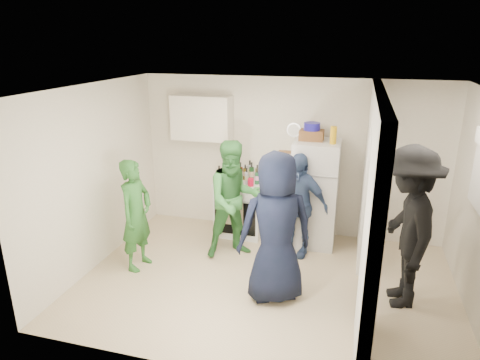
% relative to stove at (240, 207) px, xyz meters
% --- Properties ---
extents(floor, '(4.80, 4.80, 0.00)m').
position_rel_stove_xyz_m(floor, '(0.73, -1.37, -0.45)').
color(floor, '#C3B28A').
rests_on(floor, ground).
extents(wall_back, '(4.80, 0.00, 4.80)m').
position_rel_stove_xyz_m(wall_back, '(0.73, 0.33, 0.80)').
color(wall_back, silver).
rests_on(wall_back, floor).
extents(wall_front, '(4.80, 0.00, 4.80)m').
position_rel_stove_xyz_m(wall_front, '(0.73, -3.07, 0.80)').
color(wall_front, silver).
rests_on(wall_front, floor).
extents(wall_left, '(0.00, 3.40, 3.40)m').
position_rel_stove_xyz_m(wall_left, '(-1.67, -1.37, 0.80)').
color(wall_left, silver).
rests_on(wall_left, floor).
extents(ceiling, '(4.80, 4.80, 0.00)m').
position_rel_stove_xyz_m(ceiling, '(0.73, -1.37, 2.05)').
color(ceiling, white).
rests_on(ceiling, wall_back).
extents(partition_pier_back, '(0.12, 1.20, 2.50)m').
position_rel_stove_xyz_m(partition_pier_back, '(1.93, -0.27, 0.80)').
color(partition_pier_back, silver).
rests_on(partition_pier_back, floor).
extents(partition_pier_front, '(0.12, 1.20, 2.50)m').
position_rel_stove_xyz_m(partition_pier_front, '(1.93, -2.47, 0.80)').
color(partition_pier_front, silver).
rests_on(partition_pier_front, floor).
extents(partition_header, '(0.12, 1.00, 0.40)m').
position_rel_stove_xyz_m(partition_header, '(1.93, -1.37, 1.85)').
color(partition_header, silver).
rests_on(partition_header, partition_pier_back).
extents(stove, '(0.76, 0.63, 0.90)m').
position_rel_stove_xyz_m(stove, '(0.00, 0.00, 0.00)').
color(stove, white).
rests_on(stove, floor).
extents(upper_cabinet, '(0.95, 0.34, 0.70)m').
position_rel_stove_xyz_m(upper_cabinet, '(-0.67, 0.15, 1.40)').
color(upper_cabinet, silver).
rests_on(upper_cabinet, wall_back).
extents(fridge, '(0.67, 0.65, 1.62)m').
position_rel_stove_xyz_m(fridge, '(1.18, -0.03, 0.36)').
color(fridge, silver).
rests_on(fridge, floor).
extents(wicker_basket, '(0.35, 0.25, 0.15)m').
position_rel_stove_xyz_m(wicker_basket, '(1.08, 0.02, 1.25)').
color(wicker_basket, brown).
rests_on(wicker_basket, fridge).
extents(blue_bowl, '(0.24, 0.24, 0.11)m').
position_rel_stove_xyz_m(blue_bowl, '(1.08, 0.02, 1.38)').
color(blue_bowl, navy).
rests_on(blue_bowl, wicker_basket).
extents(yellow_cup_stack_top, '(0.09, 0.09, 0.25)m').
position_rel_stove_xyz_m(yellow_cup_stack_top, '(1.40, -0.13, 1.30)').
color(yellow_cup_stack_top, '#E9AF13').
rests_on(yellow_cup_stack_top, fridge).
extents(wall_clock, '(0.22, 0.02, 0.22)m').
position_rel_stove_xyz_m(wall_clock, '(0.78, 0.31, 1.25)').
color(wall_clock, white).
rests_on(wall_clock, wall_back).
extents(spice_shelf, '(0.35, 0.08, 0.03)m').
position_rel_stove_xyz_m(spice_shelf, '(0.73, 0.28, 0.90)').
color(spice_shelf, olive).
rests_on(spice_shelf, wall_back).
extents(yellow_cup_stack_stove, '(0.09, 0.09, 0.25)m').
position_rel_stove_xyz_m(yellow_cup_stack_stove, '(-0.12, -0.22, 0.58)').
color(yellow_cup_stack_stove, gold).
rests_on(yellow_cup_stack_stove, stove).
extents(red_cup, '(0.09, 0.09, 0.12)m').
position_rel_stove_xyz_m(red_cup, '(0.22, -0.20, 0.51)').
color(red_cup, red).
rests_on(red_cup, stove).
extents(person_green_left, '(0.44, 0.61, 1.55)m').
position_rel_stove_xyz_m(person_green_left, '(-1.07, -1.42, 0.33)').
color(person_green_left, '#2D6829').
rests_on(person_green_left, floor).
extents(person_green_center, '(1.05, 1.00, 1.72)m').
position_rel_stove_xyz_m(person_green_center, '(0.11, -0.72, 0.41)').
color(person_green_center, '#367B36').
rests_on(person_green_center, floor).
extents(person_denim, '(0.96, 0.57, 1.54)m').
position_rel_stove_xyz_m(person_denim, '(0.98, -0.45, 0.32)').
color(person_denim, '#3B4981').
rests_on(person_denim, floor).
extents(person_navy, '(1.07, 0.93, 1.85)m').
position_rel_stove_xyz_m(person_navy, '(0.89, -1.65, 0.48)').
color(person_navy, black).
rests_on(person_navy, floor).
extents(person_nook, '(0.85, 1.33, 1.94)m').
position_rel_stove_xyz_m(person_nook, '(2.36, -1.34, 0.52)').
color(person_nook, black).
rests_on(person_nook, floor).
extents(bottle_a, '(0.08, 0.08, 0.27)m').
position_rel_stove_xyz_m(bottle_a, '(-0.27, 0.13, 0.58)').
color(bottle_a, olive).
rests_on(bottle_a, stove).
extents(bottle_b, '(0.06, 0.06, 0.29)m').
position_rel_stove_xyz_m(bottle_b, '(-0.20, -0.08, 0.59)').
color(bottle_b, '#164216').
rests_on(bottle_b, stove).
extents(bottle_c, '(0.08, 0.08, 0.33)m').
position_rel_stove_xyz_m(bottle_c, '(-0.08, 0.14, 0.62)').
color(bottle_c, '#959DA1').
rests_on(bottle_c, stove).
extents(bottle_d, '(0.07, 0.07, 0.32)m').
position_rel_stove_xyz_m(bottle_d, '(0.01, -0.04, 0.61)').
color(bottle_d, '#642811').
rests_on(bottle_d, stove).
extents(bottle_e, '(0.08, 0.08, 0.29)m').
position_rel_stove_xyz_m(bottle_e, '(0.10, 0.20, 0.59)').
color(bottle_e, '#B1BAC5').
rests_on(bottle_e, stove).
extents(bottle_f, '(0.07, 0.07, 0.31)m').
position_rel_stove_xyz_m(bottle_f, '(0.18, 0.02, 0.61)').
color(bottle_f, '#153A1A').
rests_on(bottle_f, stove).
extents(bottle_g, '(0.07, 0.07, 0.24)m').
position_rel_stove_xyz_m(bottle_g, '(0.24, 0.14, 0.57)').
color(bottle_g, olive).
rests_on(bottle_g, stove).
extents(bottle_h, '(0.08, 0.08, 0.26)m').
position_rel_stove_xyz_m(bottle_h, '(-0.31, -0.12, 0.58)').
color(bottle_h, '#A5A9B1').
rests_on(bottle_h, stove).
extents(bottle_i, '(0.07, 0.07, 0.25)m').
position_rel_stove_xyz_m(bottle_i, '(0.06, 0.08, 0.57)').
color(bottle_i, '#53400E').
rests_on(bottle_i, stove).
extents(bottle_j, '(0.06, 0.06, 0.25)m').
position_rel_stove_xyz_m(bottle_j, '(0.29, -0.08, 0.57)').
color(bottle_j, '#1C522B').
rests_on(bottle_j, stove).
extents(bottle_k, '(0.07, 0.07, 0.26)m').
position_rel_stove_xyz_m(bottle_k, '(-0.23, 0.05, 0.58)').
color(bottle_k, olive).
rests_on(bottle_k, stove).
extents(bottle_l, '(0.06, 0.06, 0.26)m').
position_rel_stove_xyz_m(bottle_l, '(0.14, -0.14, 0.58)').
color(bottle_l, '#989EA7').
rests_on(bottle_l, stove).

